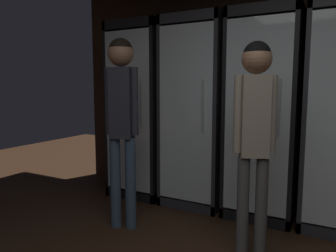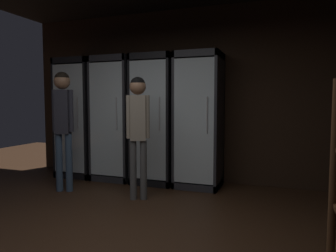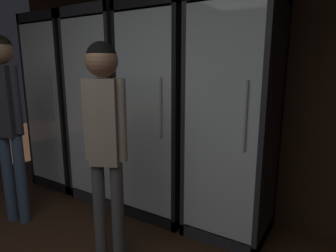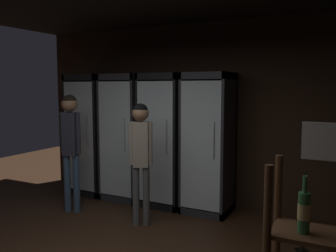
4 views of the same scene
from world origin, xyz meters
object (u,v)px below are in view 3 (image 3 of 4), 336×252
shopper_far (105,127)px  cooler_far_left (68,103)px  shopper_near (6,106)px  cooler_center (165,114)px  cooler_left (111,109)px  cooler_right (235,122)px

shopper_far → cooler_far_left: bearing=148.3°
cooler_far_left → shopper_far: (1.56, -0.96, 0.05)m
cooler_far_left → shopper_near: 1.05m
cooler_center → shopper_near: size_ratio=1.18×
cooler_center → cooler_left: bearing=-179.9°
cooler_right → shopper_near: (-1.76, -0.98, 0.12)m
cooler_left → shopper_near: size_ratio=1.18×
shopper_near → shopper_far: size_ratio=1.06×
cooler_center → cooler_right: same height
cooler_far_left → cooler_center: size_ratio=1.00×
cooler_center → cooler_right: 0.71m
cooler_left → cooler_center: 0.71m
cooler_right → shopper_far: (-0.59, -0.96, 0.06)m
shopper_near → shopper_far: (1.18, 0.01, -0.06)m
shopper_near → shopper_far: shopper_near is taller
cooler_right → cooler_center: bearing=179.9°
cooler_left → shopper_far: cooler_left is taller
cooler_left → shopper_far: bearing=-48.7°
cooler_left → cooler_right: bearing=0.0°
cooler_far_left → cooler_center: (1.43, -0.00, -0.01)m
cooler_left → cooler_center: size_ratio=1.00×
cooler_far_left → cooler_right: size_ratio=1.00×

